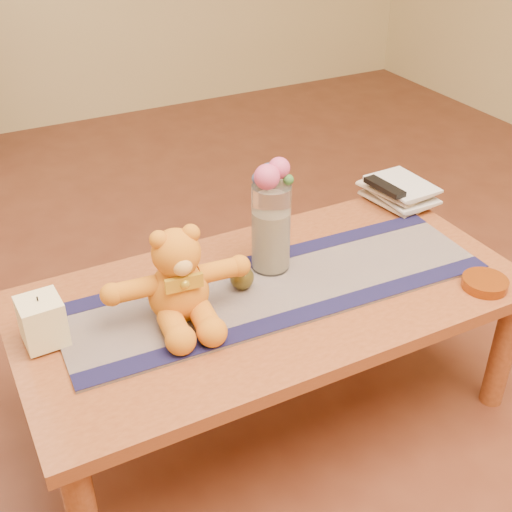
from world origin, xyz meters
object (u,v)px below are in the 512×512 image
bronze_ball (242,277)px  book_bottom (380,206)px  tv_remote (385,187)px  amber_dish (485,283)px  teddy_bear (177,275)px  pillar_candle (42,321)px  glass_vase (271,228)px

bronze_ball → book_bottom: size_ratio=0.30×
tv_remote → amber_dish: (-0.02, -0.50, -0.07)m
teddy_bear → tv_remote: (0.83, 0.23, -0.05)m
tv_remote → amber_dish: 0.51m
pillar_candle → glass_vase: bearing=3.2°
book_bottom → amber_dish: size_ratio=1.76×
glass_vase → book_bottom: (0.51, 0.15, -0.13)m
bronze_ball → teddy_bear: bearing=-170.7°
teddy_bear → amber_dish: (0.80, -0.27, -0.12)m
teddy_bear → book_bottom: bearing=21.5°
teddy_bear → pillar_candle: bearing=176.2°
teddy_bear → glass_vase: bearing=20.8°
teddy_bear → amber_dish: bearing=-13.5°
teddy_bear → tv_remote: bearing=20.9°
bronze_ball → pillar_candle: bearing=177.8°
amber_dish → teddy_bear: bearing=161.4°
pillar_candle → glass_vase: (0.65, 0.04, 0.07)m
teddy_bear → glass_vase: (0.32, 0.09, 0.01)m
tv_remote → amber_dish: size_ratio=1.26×
tv_remote → bronze_ball: bearing=-167.5°
book_bottom → amber_dish: 0.51m
teddy_bear → tv_remote: teddy_bear is taller
pillar_candle → amber_dish: (1.14, -0.32, -0.05)m
pillar_candle → amber_dish: 1.18m
teddy_bear → amber_dish: 0.85m
pillar_candle → amber_dish: pillar_candle is taller
teddy_bear → bronze_ball: bearing=14.3°
book_bottom → glass_vase: bearing=-171.4°
pillar_candle → tv_remote: pillar_candle is taller
bronze_ball → tv_remote: bearing=17.8°
pillar_candle → tv_remote: size_ratio=0.76×
pillar_candle → bronze_ball: pillar_candle is taller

